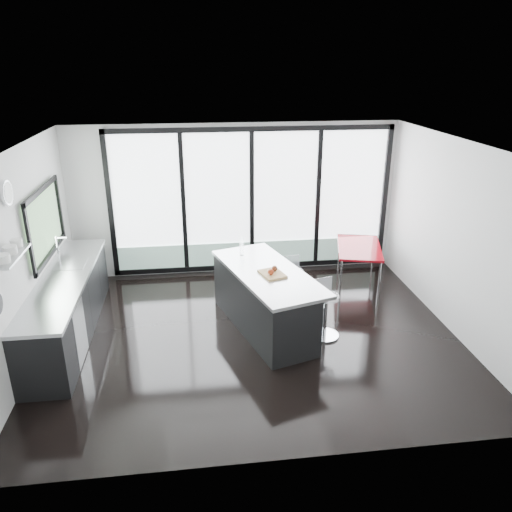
{
  "coord_description": "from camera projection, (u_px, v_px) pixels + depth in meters",
  "views": [
    {
      "loc": [
        -0.77,
        -6.42,
        3.83
      ],
      "look_at": [
        0.1,
        0.3,
        1.15
      ],
      "focal_mm": 35.0,
      "sensor_mm": 36.0,
      "label": 1
    }
  ],
  "objects": [
    {
      "name": "floor",
      "position": [
        252.0,
        335.0,
        7.42
      ],
      "size": [
        6.0,
        5.0,
        0.0
      ],
      "primitive_type": "cube",
      "color": "black",
      "rests_on": "ground"
    },
    {
      "name": "ceiling",
      "position": [
        251.0,
        145.0,
        6.39
      ],
      "size": [
        6.0,
        5.0,
        0.0
      ],
      "primitive_type": "cube",
      "color": "white",
      "rests_on": "wall_back"
    },
    {
      "name": "wall_back",
      "position": [
        250.0,
        207.0,
        9.26
      ],
      "size": [
        6.0,
        0.09,
        2.8
      ],
      "color": "silver",
      "rests_on": "ground"
    },
    {
      "name": "wall_front",
      "position": [
        284.0,
        342.0,
        4.6
      ],
      "size": [
        6.0,
        0.0,
        2.8
      ],
      "primitive_type": "cube",
      "color": "silver",
      "rests_on": "ground"
    },
    {
      "name": "wall_left",
      "position": [
        31.0,
        239.0,
        6.74
      ],
      "size": [
        0.26,
        5.0,
        2.8
      ],
      "color": "silver",
      "rests_on": "ground"
    },
    {
      "name": "wall_right",
      "position": [
        456.0,
        238.0,
        7.26
      ],
      "size": [
        0.0,
        5.0,
        2.8
      ],
      "primitive_type": "cube",
      "color": "silver",
      "rests_on": "ground"
    },
    {
      "name": "counter_cabinets",
      "position": [
        68.0,
        306.0,
        7.29
      ],
      "size": [
        0.69,
        3.24,
        1.36
      ],
      "color": "black",
      "rests_on": "floor"
    },
    {
      "name": "island",
      "position": [
        263.0,
        299.0,
        7.49
      ],
      "size": [
        1.57,
        2.44,
        1.2
      ],
      "color": "black",
      "rests_on": "floor"
    },
    {
      "name": "bar_stool_near",
      "position": [
        325.0,
        316.0,
        7.28
      ],
      "size": [
        0.53,
        0.53,
        0.68
      ],
      "primitive_type": "cylinder",
      "rotation": [
        0.0,
        0.0,
        0.27
      ],
      "color": "silver",
      "rests_on": "floor"
    },
    {
      "name": "bar_stool_far",
      "position": [
        292.0,
        290.0,
        8.11
      ],
      "size": [
        0.48,
        0.48,
        0.68
      ],
      "primitive_type": "cylinder",
      "rotation": [
        0.0,
        0.0,
        0.13
      ],
      "color": "silver",
      "rests_on": "floor"
    },
    {
      "name": "red_table",
      "position": [
        358.0,
        265.0,
        9.06
      ],
      "size": [
        1.06,
        1.46,
        0.7
      ],
      "primitive_type": "cube",
      "rotation": [
        0.0,
        0.0,
        -0.26
      ],
      "color": "maroon",
      "rests_on": "floor"
    }
  ]
}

